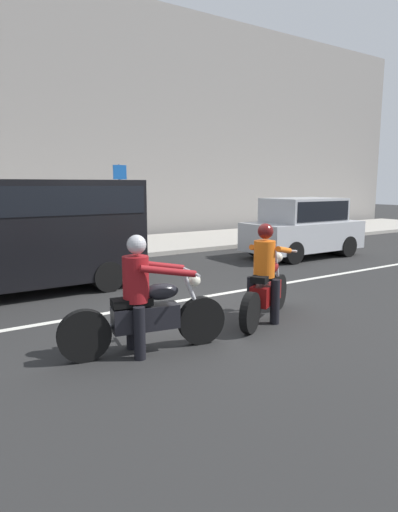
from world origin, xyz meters
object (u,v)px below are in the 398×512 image
Objects in this scene: parked_van_black at (22,228)px; street_sign_post at (120,199)px; parked_hatchback_silver at (303,227)px; pedestrian_bystander at (33,221)px; motorcycle_with_rider_orange_stripe at (266,281)px; motorcycle_with_rider_crimson at (145,305)px.

street_sign_post reaches higher than parked_van_black.
parked_hatchback_silver is (8.14, 0.06, -0.40)m from parked_van_black.
parked_hatchback_silver is 2.13× the size of pedestrian_bystander.
parked_hatchback_silver is at bearing 0.43° from parked_van_black.
motorcycle_with_rider_orange_stripe is at bearing -141.43° from parked_hatchback_silver.
motorcycle_with_rider_crimson is at bearing -81.91° from parked_van_black.
parked_hatchback_silver is at bearing -28.32° from pedestrian_bystander.
parked_hatchback_silver reaches higher than motorcycle_with_rider_crimson.
parked_hatchback_silver is 1.39× the size of street_sign_post.
parked_van_black reaches higher than motorcycle_with_rider_orange_stripe.
motorcycle_with_rider_crimson is at bearing -93.19° from pedestrian_bystander.
motorcycle_with_rider_crimson is 8.71m from parked_hatchback_silver.
pedestrian_bystander is (-2.59, 0.31, -0.60)m from street_sign_post.
pedestrian_bystander reaches higher than motorcycle_with_rider_crimson.
street_sign_post is (3.05, 7.88, 1.12)m from motorcycle_with_rider_crimson.
street_sign_post is (-4.48, 3.51, 0.83)m from parked_hatchback_silver.
motorcycle_with_rider_crimson is 2.28m from motorcycle_with_rider_orange_stripe.
parked_hatchback_silver is at bearing -38.04° from street_sign_post.
motorcycle_with_rider_crimson is 0.48× the size of parked_van_black.
motorcycle_with_rider_orange_stripe is at bearing -95.73° from street_sign_post.
motorcycle_with_rider_orange_stripe is 0.50× the size of parked_hatchback_silver.
pedestrian_bystander reaches higher than motorcycle_with_rider_orange_stripe.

